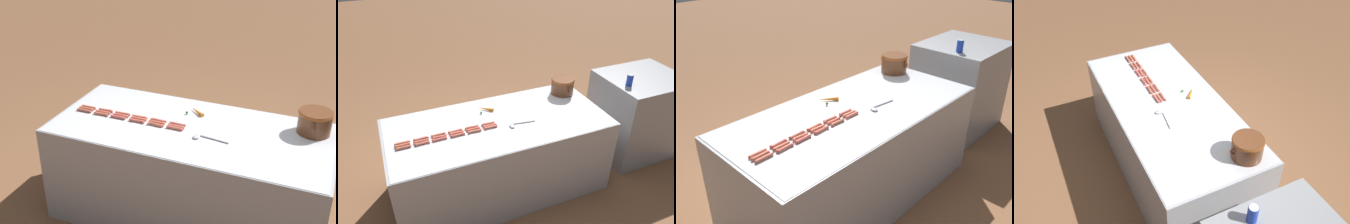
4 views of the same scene
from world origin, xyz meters
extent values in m
plane|color=brown|center=(0.00, 0.00, 0.00)|extent=(20.00, 20.00, 0.00)
cube|color=#ADAFB5|center=(0.00, 0.00, 0.41)|extent=(0.97, 2.13, 0.82)
cube|color=silver|center=(0.00, 0.00, 0.82)|extent=(0.95, 2.09, 0.00)
cylinder|color=#C6644A|center=(0.01, -0.89, 0.84)|extent=(0.02, 0.11, 0.02)
sphere|color=#C6644A|center=(0.01, -0.95, 0.84)|extent=(0.02, 0.02, 0.02)
sphere|color=#C6644A|center=(0.01, -0.83, 0.84)|extent=(0.02, 0.02, 0.02)
cylinder|color=#C75A4E|center=(0.01, -0.73, 0.84)|extent=(0.03, 0.11, 0.02)
sphere|color=#C75A4E|center=(0.01, -0.79, 0.84)|extent=(0.02, 0.02, 0.02)
sphere|color=#C75A4E|center=(0.01, -0.67, 0.84)|extent=(0.02, 0.02, 0.02)
cylinder|color=#C0654E|center=(0.01, -0.57, 0.84)|extent=(0.03, 0.11, 0.02)
sphere|color=#C0654E|center=(0.01, -0.63, 0.84)|extent=(0.02, 0.02, 0.02)
sphere|color=#C0654E|center=(0.01, -0.52, 0.84)|extent=(0.02, 0.02, 0.02)
cylinder|color=#C8644B|center=(0.01, -0.42, 0.84)|extent=(0.03, 0.11, 0.02)
sphere|color=#C8644B|center=(0.01, -0.48, 0.84)|extent=(0.02, 0.02, 0.02)
sphere|color=#C8644B|center=(0.01, -0.36, 0.84)|extent=(0.02, 0.02, 0.02)
cylinder|color=#C25E4C|center=(0.01, -0.26, 0.84)|extent=(0.03, 0.11, 0.02)
sphere|color=#C25E4C|center=(0.01, -0.32, 0.84)|extent=(0.02, 0.02, 0.02)
sphere|color=#C25E4C|center=(0.01, -0.21, 0.84)|extent=(0.02, 0.02, 0.02)
cylinder|color=#C05B4F|center=(0.01, -0.10, 0.84)|extent=(0.03, 0.11, 0.02)
sphere|color=#C05B4F|center=(0.02, -0.16, 0.84)|extent=(0.02, 0.02, 0.02)
sphere|color=#C05B4F|center=(0.01, -0.05, 0.84)|extent=(0.02, 0.02, 0.02)
cylinder|color=#C5664B|center=(0.04, -0.89, 0.84)|extent=(0.03, 0.11, 0.02)
sphere|color=#C5664B|center=(0.04, -0.95, 0.84)|extent=(0.02, 0.02, 0.02)
sphere|color=#C5664B|center=(0.05, -0.84, 0.84)|extent=(0.02, 0.02, 0.02)
cylinder|color=#C2634A|center=(0.05, -0.73, 0.84)|extent=(0.03, 0.11, 0.02)
sphere|color=#C2634A|center=(0.05, -0.79, 0.84)|extent=(0.02, 0.02, 0.02)
sphere|color=#C2634A|center=(0.05, -0.68, 0.84)|extent=(0.02, 0.02, 0.02)
cylinder|color=#C4614F|center=(0.05, -0.57, 0.84)|extent=(0.03, 0.11, 0.02)
sphere|color=#C4614F|center=(0.05, -0.63, 0.84)|extent=(0.02, 0.02, 0.02)
sphere|color=#C4614F|center=(0.04, -0.52, 0.84)|extent=(0.02, 0.02, 0.02)
cylinder|color=#CE634F|center=(0.04, -0.42, 0.84)|extent=(0.03, 0.11, 0.02)
sphere|color=#CE634F|center=(0.05, -0.47, 0.84)|extent=(0.02, 0.02, 0.02)
sphere|color=#CE634F|center=(0.04, -0.36, 0.84)|extent=(0.02, 0.02, 0.02)
cylinder|color=#CB5D49|center=(0.04, -0.26, 0.84)|extent=(0.02, 0.11, 0.02)
sphere|color=#CB5D49|center=(0.04, -0.32, 0.84)|extent=(0.02, 0.02, 0.02)
sphere|color=#CB5D49|center=(0.04, -0.20, 0.84)|extent=(0.02, 0.02, 0.02)
cylinder|color=#C7664E|center=(0.05, -0.10, 0.84)|extent=(0.02, 0.11, 0.02)
sphere|color=#C7664E|center=(0.05, -0.16, 0.84)|extent=(0.02, 0.02, 0.02)
sphere|color=#C7664E|center=(0.05, -0.04, 0.84)|extent=(0.02, 0.02, 0.02)
cylinder|color=#C3614B|center=(0.08, -0.89, 0.84)|extent=(0.02, 0.11, 0.02)
sphere|color=#C3614B|center=(0.08, -0.95, 0.84)|extent=(0.02, 0.02, 0.02)
sphere|color=#C3614B|center=(0.08, -0.83, 0.84)|extent=(0.02, 0.02, 0.02)
cylinder|color=#C7624D|center=(0.08, -0.73, 0.84)|extent=(0.03, 0.11, 0.02)
sphere|color=#C7624D|center=(0.08, -0.79, 0.84)|extent=(0.02, 0.02, 0.02)
sphere|color=#C7624D|center=(0.09, -0.68, 0.84)|extent=(0.02, 0.02, 0.02)
cylinder|color=#CD5A50|center=(0.08, -0.58, 0.84)|extent=(0.03, 0.11, 0.02)
sphere|color=#CD5A50|center=(0.08, -0.64, 0.84)|extent=(0.02, 0.02, 0.02)
sphere|color=#CD5A50|center=(0.08, -0.52, 0.84)|extent=(0.02, 0.02, 0.02)
cylinder|color=#C85B4C|center=(0.08, -0.42, 0.84)|extent=(0.03, 0.11, 0.02)
sphere|color=#C85B4C|center=(0.08, -0.47, 0.84)|extent=(0.02, 0.02, 0.02)
sphere|color=#C85B4C|center=(0.08, -0.36, 0.84)|extent=(0.02, 0.02, 0.02)
cylinder|color=#C2614A|center=(0.08, -0.26, 0.84)|extent=(0.03, 0.11, 0.02)
sphere|color=#C2614A|center=(0.09, -0.31, 0.84)|extent=(0.02, 0.02, 0.02)
sphere|color=#C2614A|center=(0.08, -0.20, 0.84)|extent=(0.02, 0.02, 0.02)
cylinder|color=#CE614F|center=(0.08, -0.10, 0.84)|extent=(0.03, 0.11, 0.02)
sphere|color=#CE614F|center=(0.08, -0.16, 0.84)|extent=(0.02, 0.02, 0.02)
sphere|color=#CE614F|center=(0.08, -0.04, 0.84)|extent=(0.02, 0.02, 0.02)
cylinder|color=brown|center=(-0.27, 0.87, 0.91)|extent=(0.24, 0.24, 0.18)
torus|color=#9E4A1B|center=(-0.27, 0.87, 0.99)|extent=(0.25, 0.25, 0.03)
torus|color=brown|center=(-0.39, 0.87, 0.93)|extent=(0.07, 0.02, 0.07)
torus|color=brown|center=(-0.15, 0.87, 0.93)|extent=(0.07, 0.02, 0.07)
cylinder|color=#B7B7BC|center=(0.12, 0.22, 0.83)|extent=(0.04, 0.22, 0.01)
ellipsoid|color=#B7B7BC|center=(0.13, 0.09, 0.83)|extent=(0.08, 0.06, 0.02)
cone|color=orange|center=(-0.25, -0.03, 0.84)|extent=(0.13, 0.15, 0.03)
sphere|color=#387F2D|center=(-0.19, -0.10, 0.84)|extent=(0.02, 0.02, 0.02)
camera|label=1|loc=(2.77, 0.95, 2.42)|focal=46.83mm
camera|label=2|loc=(2.43, -0.93, 2.53)|focal=34.75mm
camera|label=3|loc=(1.73, -1.89, 2.10)|focal=39.10mm
camera|label=4|loc=(1.03, 2.43, 2.84)|focal=38.82mm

